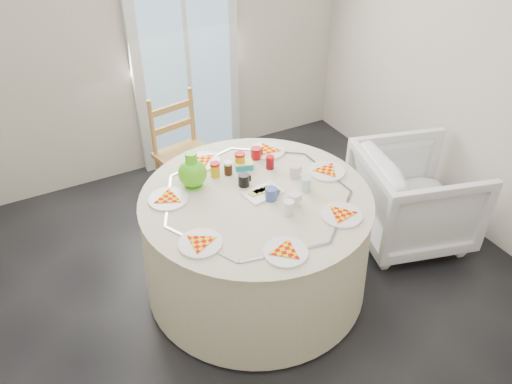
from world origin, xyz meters
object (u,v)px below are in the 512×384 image
armchair (414,196)px  green_pitcher (192,172)px  wooden_chair (187,157)px  table (256,242)px

armchair → green_pitcher: green_pitcher is taller
wooden_chair → table: bearing=-98.1°
green_pitcher → armchair: bearing=4.4°
wooden_chair → green_pitcher: size_ratio=4.02×
table → green_pitcher: size_ratio=6.34×
table → armchair: 1.32m
table → armchair: bearing=-5.1°
table → wooden_chair: 1.13m
green_pitcher → wooden_chair: bearing=91.8°
armchair → green_pitcher: (-1.62, 0.42, 0.48)m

